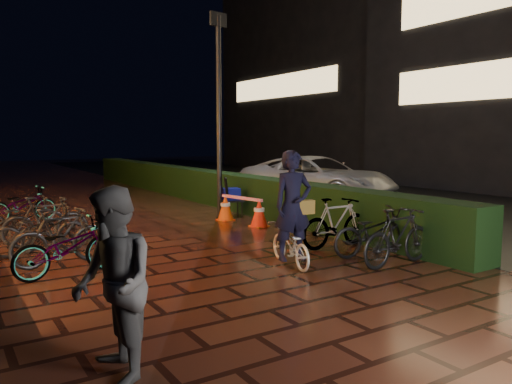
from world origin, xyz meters
TOP-DOWN VIEW (x-y plane):
  - ground at (0.00, 0.00)m, footprint 80.00×80.00m
  - asphalt_road at (9.00, 5.00)m, footprint 11.00×60.00m
  - hedge at (3.30, 8.00)m, footprint 0.70×20.00m
  - bystander_person at (-2.62, -2.36)m, footprint 0.66×0.83m
  - van at (6.38, 5.89)m, footprint 3.72×5.62m
  - far_buildings at (17.23, 9.61)m, footprint 9.08×31.00m
  - lamp_post_hedge at (2.29, 4.87)m, footprint 0.49×0.16m
  - cyclist at (0.88, -0.15)m, footprint 0.71×1.36m
  - traffic_barrier at (2.24, 3.67)m, footprint 0.64×1.60m
  - cart_assembly at (2.53, 4.70)m, footprint 0.68×0.58m
  - parked_bikes_storefront at (-2.27, 3.47)m, footprint 1.94×6.22m
  - parked_bikes_hedge at (2.41, -0.32)m, footprint 1.81×2.03m

SIDE VIEW (x-z plane):
  - ground at x=0.00m, z-range 0.00..0.00m
  - asphalt_road at x=9.00m, z-range 0.00..0.01m
  - traffic_barrier at x=2.24m, z-range 0.00..0.65m
  - parked_bikes_storefront at x=-2.27m, z-range -0.03..0.91m
  - parked_bikes_hedge at x=2.41m, z-range -0.02..0.93m
  - hedge at x=3.30m, z-range 0.00..1.00m
  - cart_assembly at x=2.53m, z-range 0.01..1.07m
  - cyclist at x=0.88m, z-range -0.24..1.62m
  - van at x=6.38m, z-range 0.01..1.44m
  - bystander_person at x=-2.62m, z-range 0.00..1.67m
  - lamp_post_hedge at x=2.29m, z-range 0.26..5.39m
  - far_buildings at x=17.23m, z-range -0.53..13.47m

